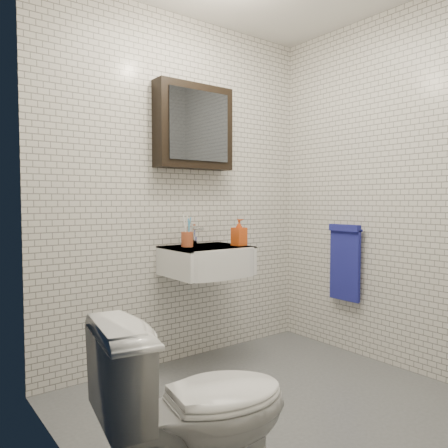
% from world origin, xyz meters
% --- Properties ---
extents(ground, '(2.20, 2.00, 0.01)m').
position_xyz_m(ground, '(0.00, 0.00, 0.01)').
color(ground, '#505358').
rests_on(ground, ground).
extents(room_shell, '(2.22, 2.02, 2.51)m').
position_xyz_m(room_shell, '(0.00, 0.00, 1.47)').
color(room_shell, silver).
rests_on(room_shell, ground).
extents(washbasin, '(0.55, 0.50, 0.20)m').
position_xyz_m(washbasin, '(0.05, 0.73, 0.76)').
color(washbasin, white).
rests_on(washbasin, room_shell).
extents(faucet, '(0.06, 0.20, 0.15)m').
position_xyz_m(faucet, '(0.05, 0.93, 0.92)').
color(faucet, silver).
rests_on(faucet, washbasin).
extents(mirror_cabinet, '(0.60, 0.15, 0.60)m').
position_xyz_m(mirror_cabinet, '(0.05, 0.93, 1.70)').
color(mirror_cabinet, black).
rests_on(mirror_cabinet, room_shell).
extents(towel_rail, '(0.09, 0.30, 0.58)m').
position_xyz_m(towel_rail, '(1.04, 0.35, 0.72)').
color(towel_rail, silver).
rests_on(towel_rail, room_shell).
extents(toothbrush_cup, '(0.10, 0.10, 0.23)m').
position_xyz_m(toothbrush_cup, '(-0.07, 0.84, 0.91)').
color(toothbrush_cup, '#AF4E2B').
rests_on(toothbrush_cup, washbasin).
extents(soap_bottle, '(0.09, 0.09, 0.19)m').
position_xyz_m(soap_bottle, '(0.27, 0.67, 0.95)').
color(soap_bottle, orange).
rests_on(soap_bottle, washbasin).
extents(toilet, '(0.80, 0.54, 0.75)m').
position_xyz_m(toilet, '(-0.80, -0.38, 0.38)').
color(toilet, white).
rests_on(toilet, ground).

